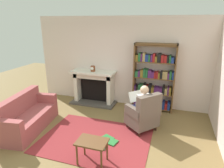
% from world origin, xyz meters
% --- Properties ---
extents(ground, '(14.00, 14.00, 0.00)m').
position_xyz_m(ground, '(0.00, 0.00, 0.00)').
color(ground, olive).
extents(back_wall, '(5.60, 0.10, 2.70)m').
position_xyz_m(back_wall, '(0.00, 2.55, 1.35)').
color(back_wall, beige).
rests_on(back_wall, ground).
extents(area_rug, '(2.40, 1.80, 0.01)m').
position_xyz_m(area_rug, '(0.00, 0.30, 0.01)').
color(area_rug, maroon).
rests_on(area_rug, ground).
extents(fireplace, '(1.44, 0.64, 1.06)m').
position_xyz_m(fireplace, '(-0.86, 2.30, 0.56)').
color(fireplace, '#4C4742').
rests_on(fireplace, ground).
extents(mantel_clock, '(0.14, 0.14, 0.18)m').
position_xyz_m(mantel_clock, '(-0.84, 2.20, 1.15)').
color(mantel_clock, brown).
rests_on(mantel_clock, fireplace).
extents(bookshelf, '(1.18, 0.32, 1.97)m').
position_xyz_m(bookshelf, '(1.00, 2.33, 0.95)').
color(bookshelf, brown).
rests_on(bookshelf, ground).
extents(armchair_reading, '(0.89, 0.89, 0.97)m').
position_xyz_m(armchair_reading, '(0.95, 1.03, 0.42)').
color(armchair_reading, '#331E14').
rests_on(armchair_reading, ground).
extents(seated_reader, '(0.59, 0.57, 1.14)m').
position_xyz_m(seated_reader, '(0.86, 1.11, 0.62)').
color(seated_reader, silver).
rests_on(seated_reader, ground).
extents(sofa_floral, '(0.96, 1.79, 0.85)m').
position_xyz_m(sofa_floral, '(-1.77, 0.23, 0.32)').
color(sofa_floral, '#9D4C4D').
rests_on(sofa_floral, ground).
extents(side_table, '(0.56, 0.39, 0.47)m').
position_xyz_m(side_table, '(0.24, -0.41, 0.39)').
color(side_table, brown).
rests_on(side_table, ground).
extents(scattered_books, '(0.57, 0.62, 0.04)m').
position_xyz_m(scattered_books, '(0.24, 0.20, 0.03)').
color(scattered_books, red).
rests_on(scattered_books, area_rug).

